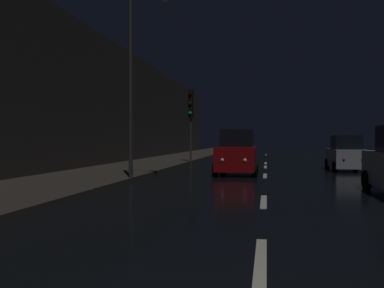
{
  "coord_description": "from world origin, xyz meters",
  "views": [
    {
      "loc": [
        0.08,
        -2.3,
        1.64
      ],
      "look_at": [
        -4.51,
        21.37,
        1.36
      ],
      "focal_mm": 36.22,
      "sensor_mm": 36.0,
      "label": 1
    }
  ],
  "objects_px": {
    "traffic_light_far_left": "(191,110)",
    "streetlamp_overhead": "(142,56)",
    "car_approaching_headlights": "(237,154)",
    "car_parked_right_far": "(346,154)"
  },
  "relations": [
    {
      "from": "traffic_light_far_left",
      "to": "streetlamp_overhead",
      "type": "relative_size",
      "value": 0.68
    },
    {
      "from": "car_approaching_headlights",
      "to": "car_parked_right_far",
      "type": "height_order",
      "value": "car_approaching_headlights"
    },
    {
      "from": "traffic_light_far_left",
      "to": "streetlamp_overhead",
      "type": "height_order",
      "value": "streetlamp_overhead"
    },
    {
      "from": "traffic_light_far_left",
      "to": "car_parked_right_far",
      "type": "xyz_separation_m",
      "value": [
        9.15,
        -4.01,
        -2.79
      ]
    },
    {
      "from": "traffic_light_far_left",
      "to": "car_approaching_headlights",
      "type": "distance_m",
      "value": 8.34
    },
    {
      "from": "streetlamp_overhead",
      "to": "car_parked_right_far",
      "type": "bearing_deg",
      "value": 38.73
    },
    {
      "from": "traffic_light_far_left",
      "to": "car_parked_right_far",
      "type": "relative_size",
      "value": 1.36
    },
    {
      "from": "car_approaching_headlights",
      "to": "traffic_light_far_left",
      "type": "bearing_deg",
      "value": -152.39
    },
    {
      "from": "streetlamp_overhead",
      "to": "car_approaching_headlights",
      "type": "height_order",
      "value": "streetlamp_overhead"
    },
    {
      "from": "streetlamp_overhead",
      "to": "car_approaching_headlights",
      "type": "relative_size",
      "value": 1.76
    }
  ]
}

